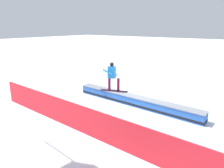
# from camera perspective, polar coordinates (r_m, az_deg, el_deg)

# --- Properties ---
(ground_plane) EXTENTS (120.00, 120.00, 0.00)m
(ground_plane) POSITION_cam_1_polar(r_m,az_deg,el_deg) (10.95, 5.84, -5.58)
(ground_plane) COLOR white
(grind_box) EXTENTS (6.97, 0.87, 0.49)m
(grind_box) POSITION_cam_1_polar(r_m,az_deg,el_deg) (10.87, 5.88, -4.48)
(grind_box) COLOR blue
(grind_box) RESTS_ON ground_plane
(snowboarder) EXTENTS (1.50, 0.79, 1.54)m
(snowboarder) POSITION_cam_1_polar(r_m,az_deg,el_deg) (11.33, 0.09, 2.26)
(snowboarder) COLOR black
(snowboarder) RESTS_ON grind_box
(safety_fence) EXTENTS (11.01, 0.56, 1.06)m
(safety_fence) POSITION_cam_1_polar(r_m,az_deg,el_deg) (8.09, -7.71, -9.32)
(safety_fence) COLOR red
(safety_fence) RESTS_ON ground_plane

